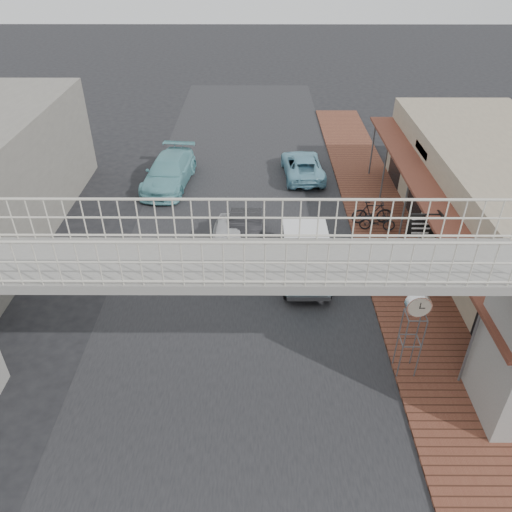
{
  "coord_description": "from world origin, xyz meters",
  "views": [
    {
      "loc": [
        0.72,
        -13.54,
        11.83
      ],
      "look_at": [
        0.66,
        1.26,
        1.8
      ],
      "focal_mm": 35.0,
      "sensor_mm": 36.0,
      "label": 1
    }
  ],
  "objects_px": {
    "angkot_curb": "(303,166)",
    "arrow_sign": "(443,225)",
    "white_hatchback": "(229,241)",
    "dark_sedan": "(245,236)",
    "motorcycle_far": "(372,212)",
    "angkot_van": "(306,252)",
    "angkot_far": "(169,172)",
    "motorcycle_near": "(377,222)",
    "street_clock": "(417,309)"
  },
  "relations": [
    {
      "from": "angkot_van",
      "to": "motorcycle_near",
      "type": "height_order",
      "value": "angkot_van"
    },
    {
      "from": "angkot_van",
      "to": "dark_sedan",
      "type": "bearing_deg",
      "value": 139.05
    },
    {
      "from": "dark_sedan",
      "to": "motorcycle_far",
      "type": "relative_size",
      "value": 2.13
    },
    {
      "from": "white_hatchback",
      "to": "street_clock",
      "type": "height_order",
      "value": "street_clock"
    },
    {
      "from": "dark_sedan",
      "to": "angkot_far",
      "type": "height_order",
      "value": "angkot_far"
    },
    {
      "from": "white_hatchback",
      "to": "angkot_far",
      "type": "bearing_deg",
      "value": 119.76
    },
    {
      "from": "angkot_curb",
      "to": "street_clock",
      "type": "relative_size",
      "value": 1.48
    },
    {
      "from": "street_clock",
      "to": "motorcycle_near",
      "type": "bearing_deg",
      "value": 84.55
    },
    {
      "from": "dark_sedan",
      "to": "white_hatchback",
      "type": "bearing_deg",
      "value": -148.49
    },
    {
      "from": "angkot_far",
      "to": "motorcycle_far",
      "type": "height_order",
      "value": "angkot_far"
    },
    {
      "from": "angkot_far",
      "to": "street_clock",
      "type": "height_order",
      "value": "street_clock"
    },
    {
      "from": "angkot_van",
      "to": "motorcycle_near",
      "type": "bearing_deg",
      "value": 44.69
    },
    {
      "from": "angkot_curb",
      "to": "motorcycle_far",
      "type": "bearing_deg",
      "value": 114.02
    },
    {
      "from": "dark_sedan",
      "to": "street_clock",
      "type": "relative_size",
      "value": 1.35
    },
    {
      "from": "arrow_sign",
      "to": "angkot_curb",
      "type": "bearing_deg",
      "value": 114.27
    },
    {
      "from": "street_clock",
      "to": "angkot_curb",
      "type": "bearing_deg",
      "value": 98.39
    },
    {
      "from": "dark_sedan",
      "to": "angkot_van",
      "type": "height_order",
      "value": "angkot_van"
    },
    {
      "from": "dark_sedan",
      "to": "motorcycle_far",
      "type": "xyz_separation_m",
      "value": [
        5.78,
        2.06,
        0.0
      ]
    },
    {
      "from": "white_hatchback",
      "to": "angkot_van",
      "type": "distance_m",
      "value": 3.52
    },
    {
      "from": "angkot_curb",
      "to": "motorcycle_far",
      "type": "xyz_separation_m",
      "value": [
        2.8,
        -5.34,
        0.05
      ]
    },
    {
      "from": "angkot_curb",
      "to": "dark_sedan",
      "type": "bearing_deg",
      "value": 64.45
    },
    {
      "from": "motorcycle_near",
      "to": "angkot_curb",
      "type": "bearing_deg",
      "value": 33.28
    },
    {
      "from": "motorcycle_far",
      "to": "street_clock",
      "type": "relative_size",
      "value": 0.63
    },
    {
      "from": "angkot_far",
      "to": "arrow_sign",
      "type": "height_order",
      "value": "arrow_sign"
    },
    {
      "from": "white_hatchback",
      "to": "arrow_sign",
      "type": "bearing_deg",
      "value": -10.42
    },
    {
      "from": "dark_sedan",
      "to": "motorcycle_near",
      "type": "xyz_separation_m",
      "value": [
        5.92,
        1.46,
        -0.14
      ]
    },
    {
      "from": "dark_sedan",
      "to": "motorcycle_near",
      "type": "bearing_deg",
      "value": 14.01
    },
    {
      "from": "motorcycle_far",
      "to": "dark_sedan",
      "type": "bearing_deg",
      "value": 106.99
    },
    {
      "from": "angkot_van",
      "to": "angkot_curb",
      "type": "bearing_deg",
      "value": 86.23
    },
    {
      "from": "angkot_curb",
      "to": "arrow_sign",
      "type": "height_order",
      "value": "arrow_sign"
    },
    {
      "from": "angkot_curb",
      "to": "motorcycle_far",
      "type": "distance_m",
      "value": 6.03
    },
    {
      "from": "street_clock",
      "to": "motorcycle_far",
      "type": "bearing_deg",
      "value": 85.78
    },
    {
      "from": "white_hatchback",
      "to": "motorcycle_near",
      "type": "distance_m",
      "value": 6.88
    },
    {
      "from": "angkot_curb",
      "to": "angkot_far",
      "type": "bearing_deg",
      "value": 5.43
    },
    {
      "from": "angkot_far",
      "to": "motorcycle_far",
      "type": "distance_m",
      "value": 10.81
    },
    {
      "from": "motorcycle_far",
      "to": "arrow_sign",
      "type": "distance_m",
      "value": 4.91
    },
    {
      "from": "angkot_curb",
      "to": "angkot_far",
      "type": "relative_size",
      "value": 0.85
    },
    {
      "from": "dark_sedan",
      "to": "motorcycle_far",
      "type": "bearing_deg",
      "value": 19.76
    },
    {
      "from": "angkot_van",
      "to": "motorcycle_far",
      "type": "xyz_separation_m",
      "value": [
        3.4,
        4.12,
        -0.53
      ]
    },
    {
      "from": "motorcycle_near",
      "to": "motorcycle_far",
      "type": "distance_m",
      "value": 0.63
    },
    {
      "from": "dark_sedan",
      "to": "arrow_sign",
      "type": "relative_size",
      "value": 1.35
    },
    {
      "from": "dark_sedan",
      "to": "angkot_van",
      "type": "relative_size",
      "value": 1.04
    },
    {
      "from": "white_hatchback",
      "to": "arrow_sign",
      "type": "distance_m",
      "value": 8.41
    },
    {
      "from": "angkot_curb",
      "to": "motorcycle_near",
      "type": "distance_m",
      "value": 6.63
    },
    {
      "from": "white_hatchback",
      "to": "angkot_van",
      "type": "relative_size",
      "value": 1.0
    },
    {
      "from": "white_hatchback",
      "to": "angkot_curb",
      "type": "bearing_deg",
      "value": 67.09
    },
    {
      "from": "angkot_van",
      "to": "arrow_sign",
      "type": "xyz_separation_m",
      "value": [
        4.93,
        -0.17,
        1.32
      ]
    },
    {
      "from": "dark_sedan",
      "to": "street_clock",
      "type": "height_order",
      "value": "street_clock"
    },
    {
      "from": "angkot_curb",
      "to": "street_clock",
      "type": "height_order",
      "value": "street_clock"
    },
    {
      "from": "motorcycle_far",
      "to": "white_hatchback",
      "type": "bearing_deg",
      "value": 108.36
    }
  ]
}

